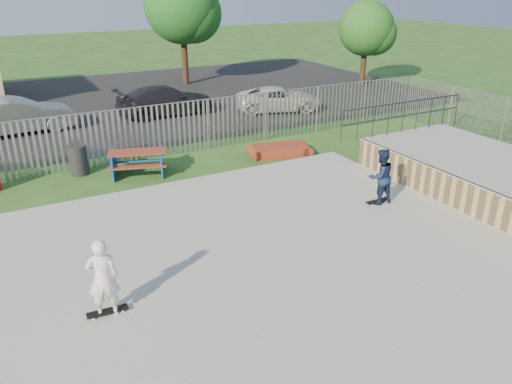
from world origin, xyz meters
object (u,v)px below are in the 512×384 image
tree_right (366,28)px  skater_navy (380,177)px  tree_mid (182,6)px  trash_bin_grey (78,160)px  car_dark (166,100)px  car_white (279,99)px  car_silver (18,116)px  picnic_table (138,162)px  skater_white (103,278)px  funbox (279,151)px

tree_right → skater_navy: bearing=-127.9°
tree_mid → trash_bin_grey: bearing=-124.0°
car_dark → car_white: size_ratio=1.13×
car_dark → car_white: (5.31, -1.97, -0.11)m
car_silver → picnic_table: bearing=-161.3°
tree_right → car_silver: bearing=-175.8°
skater_navy → skater_white: same height
car_white → skater_navy: 11.99m
skater_navy → skater_white: (-8.27, -1.58, 0.00)m
car_white → skater_navy: (-3.41, -11.49, 0.36)m
car_white → skater_navy: size_ratio=2.60×
trash_bin_grey → car_white: bearing=22.7°
skater_navy → trash_bin_grey: bearing=-43.2°
picnic_table → trash_bin_grey: (-1.81, 0.90, 0.10)m
car_silver → car_white: (12.03, -1.89, -0.17)m
trash_bin_grey → car_white: car_white is taller
funbox → tree_mid: bearing=98.2°
car_silver → skater_white: skater_white is taller
picnic_table → car_white: size_ratio=0.54×
funbox → skater_navy: skater_navy is taller
tree_right → skater_navy: 18.98m
car_silver → skater_white: bearing=176.3°
tree_right → skater_white: size_ratio=3.09×
funbox → tree_mid: (1.94, 14.99, 4.54)m
picnic_table → car_dark: (3.54, 7.34, 0.31)m
tree_right → funbox: bearing=-141.2°
car_white → tree_right: tree_right is taller
car_silver → tree_mid: size_ratio=0.67×
skater_navy → picnic_table: bearing=-47.5°
car_silver → car_white: size_ratio=1.09×
picnic_table → skater_navy: skater_navy is taller
car_dark → skater_navy: (1.90, -13.46, 0.25)m
tree_right → picnic_table: bearing=-152.8°
funbox → skater_white: skater_white is taller
funbox → car_silver: 11.62m
trash_bin_grey → funbox: bearing=-12.6°
car_silver → skater_white: size_ratio=2.83×
car_silver → car_dark: 6.72m
funbox → car_dark: size_ratio=0.46×
picnic_table → funbox: picnic_table is taller
car_dark → car_silver: bearing=90.1°
picnic_table → tree_right: tree_right is taller
funbox → trash_bin_grey: 7.28m
picnic_table → skater_navy: size_ratio=1.39×
car_silver → tree_mid: (10.40, 7.04, 3.94)m
car_silver → tree_right: tree_right is taller
picnic_table → car_dark: bearing=81.8°
car_silver → tree_right: bearing=-90.8°
car_silver → tree_right: size_ratio=0.91×
trash_bin_grey → car_dark: 8.37m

